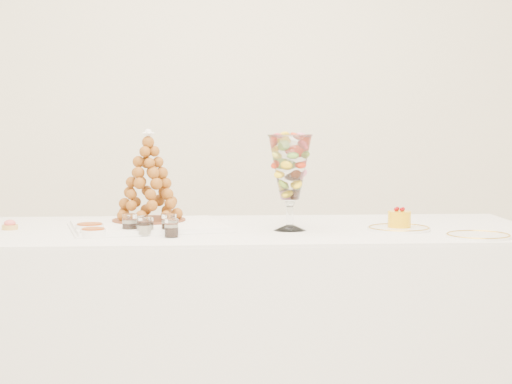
{
  "coord_description": "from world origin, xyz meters",
  "views": [
    {
      "loc": [
        -0.15,
        -2.78,
        1.2
      ],
      "look_at": [
        0.06,
        0.22,
        0.94
      ],
      "focal_mm": 60.0,
      "sensor_mm": 36.0,
      "label": 1
    }
  ],
  "objects": [
    {
      "name": "mousse_cake",
      "position": [
        0.59,
        0.27,
        0.84
      ],
      "size": [
        0.08,
        0.08,
        0.07
      ],
      "color": "#F4B10B",
      "rests_on": "cake_plate"
    },
    {
      "name": "croquembouche",
      "position": [
        -0.33,
        0.47,
        0.98
      ],
      "size": [
        0.28,
        0.28,
        0.35
      ],
      "rotation": [
        0.0,
        0.0,
        -0.14
      ],
      "color": "brown",
      "rests_on": "lace_tray"
    },
    {
      "name": "pink_tart",
      "position": [
        -0.83,
        0.38,
        0.81
      ],
      "size": [
        0.06,
        0.06,
        0.04
      ],
      "color": "tan",
      "rests_on": "buffet_table"
    },
    {
      "name": "verrine_b",
      "position": [
        -0.32,
        0.21,
        0.83
      ],
      "size": [
        0.06,
        0.06,
        0.06
      ],
      "primitive_type": "cylinder",
      "rotation": [
        0.0,
        0.0,
        0.24
      ],
      "color": "white",
      "rests_on": "buffet_table"
    },
    {
      "name": "buffet_table",
      "position": [
        0.06,
        0.36,
        0.4
      ],
      "size": [
        2.1,
        0.86,
        0.79
      ],
      "rotation": [
        0.0,
        0.0,
        -0.01
      ],
      "color": "white",
      "rests_on": "ground"
    },
    {
      "name": "cake_plate",
      "position": [
        0.59,
        0.26,
        0.8
      ],
      "size": [
        0.23,
        0.23,
        0.01
      ],
      "primitive_type": "cylinder",
      "color": "white",
      "rests_on": "buffet_table"
    },
    {
      "name": "spare_plate",
      "position": [
        0.82,
        0.06,
        0.8
      ],
      "size": [
        0.22,
        0.22,
        0.01
      ],
      "primitive_type": "cylinder",
      "color": "white",
      "rests_on": "buffet_table"
    },
    {
      "name": "verrine_a",
      "position": [
        -0.38,
        0.24,
        0.83
      ],
      "size": [
        0.05,
        0.05,
        0.07
      ],
      "primitive_type": "cylinder",
      "rotation": [
        0.0,
        0.0,
        0.02
      ],
      "color": "white",
      "rests_on": "buffet_table"
    },
    {
      "name": "verrine_e",
      "position": [
        -0.23,
        0.14,
        0.83
      ],
      "size": [
        0.05,
        0.05,
        0.06
      ],
      "primitive_type": "cylinder",
      "rotation": [
        0.0,
        0.0,
        0.04
      ],
      "color": "white",
      "rests_on": "buffet_table"
    },
    {
      "name": "macaron_vase",
      "position": [
        0.19,
        0.29,
        1.02
      ],
      "size": [
        0.16,
        0.16,
        0.35
      ],
      "color": "white",
      "rests_on": "buffet_table"
    },
    {
      "name": "lace_tray",
      "position": [
        -0.33,
        0.38,
        0.8
      ],
      "size": [
        0.61,
        0.51,
        0.02
      ],
      "primitive_type": "cube",
      "rotation": [
        0.0,
        0.0,
        0.21
      ],
      "color": "white",
      "rests_on": "buffet_table"
    },
    {
      "name": "ramekin_back",
      "position": [
        -0.53,
        0.26,
        0.81
      ],
      "size": [
        0.1,
        0.1,
        0.03
      ],
      "primitive_type": "cylinder",
      "color": "white",
      "rests_on": "buffet_table"
    },
    {
      "name": "ramekin_front",
      "position": [
        -0.5,
        0.16,
        0.81
      ],
      "size": [
        0.09,
        0.09,
        0.03
      ],
      "primitive_type": "cylinder",
      "color": "white",
      "rests_on": "buffet_table"
    },
    {
      "name": "verrine_d",
      "position": [
        -0.33,
        0.19,
        0.83
      ],
      "size": [
        0.06,
        0.06,
        0.07
      ],
      "primitive_type": "cylinder",
      "rotation": [
        0.0,
        0.0,
        0.17
      ],
      "color": "white",
      "rests_on": "buffet_table"
    },
    {
      "name": "verrine_c",
      "position": [
        -0.24,
        0.22,
        0.83
      ],
      "size": [
        0.06,
        0.06,
        0.07
      ],
      "primitive_type": "cylinder",
      "rotation": [
        0.0,
        0.0,
        -0.23
      ],
      "color": "white",
      "rests_on": "buffet_table"
    }
  ]
}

